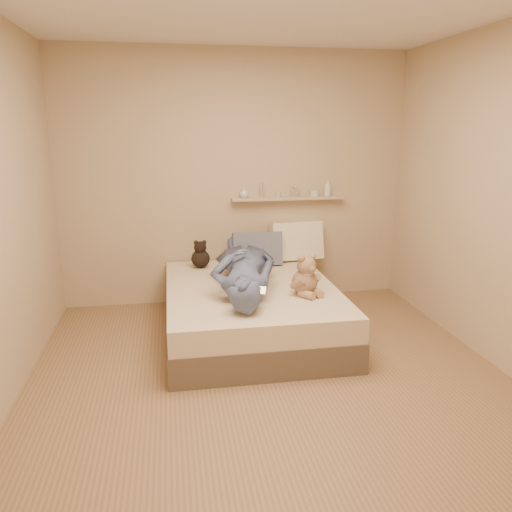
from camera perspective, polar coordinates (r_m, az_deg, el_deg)
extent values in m
plane|color=olive|center=(3.81, 1.73, -14.21)|extent=(3.80, 3.80, 0.00)
plane|color=tan|center=(5.24, -2.38, 8.72)|extent=(3.60, 0.00, 3.60)
plane|color=tan|center=(1.62, 15.74, -5.35)|extent=(3.60, 0.00, 3.60)
plane|color=tan|center=(4.14, 27.22, 5.55)|extent=(0.00, 3.80, 3.80)
cube|color=brown|center=(4.59, -0.61, -7.31)|extent=(1.50, 1.90, 0.25)
cube|color=beige|center=(4.51, -0.61, -4.65)|extent=(1.48, 1.88, 0.20)
cube|color=silver|center=(3.90, -0.09, -3.96)|extent=(0.18, 0.12, 0.06)
cube|color=black|center=(3.89, -0.10, -3.79)|extent=(0.09, 0.06, 0.03)
sphere|color=#916D4F|center=(4.25, 5.58, -2.96)|extent=(0.22, 0.22, 0.22)
sphere|color=#987B53|center=(4.19, 5.79, -1.09)|extent=(0.16, 0.16, 0.16)
sphere|color=#9C8155|center=(4.14, 5.21, -0.26)|extent=(0.06, 0.06, 0.06)
sphere|color=tan|center=(4.21, 6.42, -0.04)|extent=(0.06, 0.06, 0.06)
sphere|color=#865E4A|center=(4.14, 6.42, -1.51)|extent=(0.07, 0.07, 0.07)
cylinder|color=olive|center=(4.16, 4.76, -3.11)|extent=(0.14, 0.14, 0.12)
cylinder|color=#978051|center=(4.29, 6.86, -2.64)|extent=(0.07, 0.15, 0.12)
cylinder|color=#AA7B5A|center=(4.17, 5.83, -4.41)|extent=(0.14, 0.16, 0.07)
cylinder|color=#A27C56|center=(4.24, 6.92, -4.14)|extent=(0.10, 0.16, 0.07)
cylinder|color=beige|center=(4.21, 5.77, -1.97)|extent=(0.15, 0.15, 0.02)
sphere|color=black|center=(5.06, -6.35, -0.30)|extent=(0.19, 0.19, 0.19)
sphere|color=black|center=(5.02, -6.39, 0.98)|extent=(0.12, 0.12, 0.12)
sphere|color=black|center=(5.01, -6.88, 1.55)|extent=(0.05, 0.05, 0.05)
sphere|color=black|center=(5.01, -5.94, 1.57)|extent=(0.05, 0.05, 0.05)
cube|color=#F4E9C1|center=(5.33, 4.65, 1.71)|extent=(0.57, 0.30, 0.43)
cube|color=slate|center=(5.11, 0.16, 0.84)|extent=(0.51, 0.22, 0.36)
imported|color=slate|center=(4.39, -1.41, -1.28)|extent=(0.79, 1.61, 0.37)
cube|color=tan|center=(5.31, 3.67, 6.60)|extent=(1.20, 0.12, 0.03)
imported|color=silver|center=(5.21, -1.37, 7.28)|extent=(0.12, 0.12, 0.11)
cylinder|color=silver|center=(5.23, 0.64, 7.57)|extent=(0.03, 0.03, 0.16)
cylinder|color=beige|center=(5.28, 2.56, 7.02)|extent=(0.06, 0.06, 0.05)
imported|color=silver|center=(5.31, 4.44, 7.50)|extent=(0.07, 0.07, 0.14)
cylinder|color=silver|center=(5.37, 6.69, 7.14)|extent=(0.08, 0.08, 0.06)
imported|color=silver|center=(5.41, 8.18, 7.76)|extent=(0.07, 0.07, 0.18)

